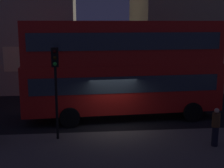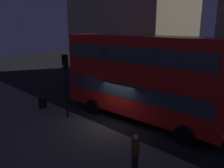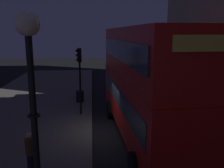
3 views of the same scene
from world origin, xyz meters
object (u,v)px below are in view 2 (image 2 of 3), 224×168
Objects in this scene: double_decker_bus at (140,74)px; litter_bin at (42,102)px; pedestrian at (135,153)px; traffic_light_near_kerb at (65,73)px.

litter_bin is (-6.38, -3.49, -2.52)m from double_decker_bus.
litter_bin is at bearing 18.39° from pedestrian.
double_decker_bus is 2.67× the size of traffic_light_near_kerb.
litter_bin is (-2.95, -0.18, -2.60)m from traffic_light_near_kerb.
double_decker_bus is at bearing 40.80° from traffic_light_near_kerb.
pedestrian is (6.90, -1.46, -2.14)m from traffic_light_near_kerb.
double_decker_bus is 7.70m from litter_bin.
traffic_light_near_kerb is at bearing 3.49° from litter_bin.
double_decker_bus reaches higher than pedestrian.
pedestrian is at bearing -7.42° from litter_bin.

